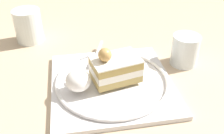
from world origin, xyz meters
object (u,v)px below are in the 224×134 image
dessert_plate (112,82)px  cake_slice (115,68)px  drink_glass_near (29,28)px  whipped_cream_dollop (78,80)px  fork (97,53)px  drink_glass_far (185,51)px

dessert_plate → cake_slice: 0.04m
drink_glass_near → dessert_plate: bearing=42.8°
whipped_cream_dollop → dessert_plate: bearing=111.5°
dessert_plate → fork: bearing=-165.8°
cake_slice → whipped_cream_dollop: (0.03, -0.07, -0.01)m
whipped_cream_dollop → fork: bearing=161.6°
whipped_cream_dollop → drink_glass_far: size_ratio=0.69×
cake_slice → drink_glass_far: 0.18m
drink_glass_far → dessert_plate: bearing=-68.2°
dessert_plate → drink_glass_near: drink_glass_near is taller
dessert_plate → drink_glass_near: size_ratio=3.07×
dessert_plate → drink_glass_far: (-0.07, 0.18, 0.03)m
cake_slice → drink_glass_far: cake_slice is taller
whipped_cream_dollop → drink_glass_near: size_ratio=0.56×
cake_slice → fork: 0.11m
dessert_plate → drink_glass_far: bearing=111.8°
fork → drink_glass_far: 0.20m
fork → drink_glass_near: size_ratio=1.25×
fork → drink_glass_near: bearing=-123.7°
fork → drink_glass_near: drink_glass_near is taller
whipped_cream_dollop → drink_glass_far: (-0.10, 0.24, -0.00)m
cake_slice → drink_glass_far: (-0.07, 0.17, -0.01)m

